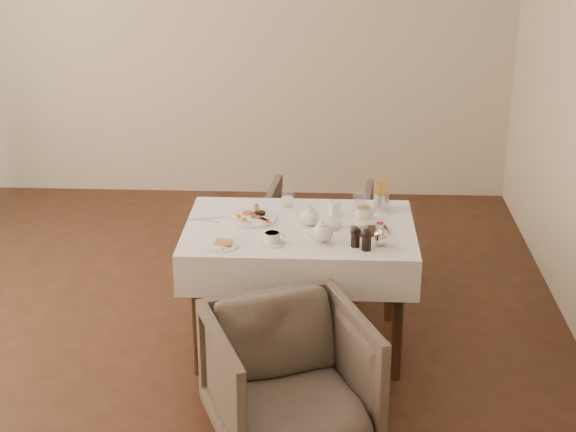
# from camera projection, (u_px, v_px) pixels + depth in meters

# --- Properties ---
(table) EXTENTS (1.28, 0.88, 0.75)m
(table) POSITION_uv_depth(u_px,v_px,m) (300.00, 245.00, 4.95)
(table) COLOR black
(table) RESTS_ON ground
(armchair_near) EXTENTS (0.94, 0.96, 0.67)m
(armchair_near) POSITION_uv_depth(u_px,v_px,m) (289.00, 380.00, 4.21)
(armchair_near) COLOR #4C4037
(armchair_near) RESTS_ON ground
(armchair_far) EXTENTS (0.76, 0.77, 0.64)m
(armchair_far) POSITION_uv_depth(u_px,v_px,m) (318.00, 234.00, 5.92)
(armchair_far) COLOR #4C4037
(armchair_far) RESTS_ON ground
(breakfast_plate) EXTENTS (0.31, 0.31, 0.04)m
(breakfast_plate) POSITION_uv_depth(u_px,v_px,m) (250.00, 217.00, 5.02)
(breakfast_plate) COLOR white
(breakfast_plate) RESTS_ON table
(side_plate) EXTENTS (0.19, 0.18, 0.02)m
(side_plate) POSITION_uv_depth(u_px,v_px,m) (220.00, 245.00, 4.65)
(side_plate) COLOR white
(side_plate) RESTS_ON table
(teapot_centre) EXTENTS (0.18, 0.17, 0.12)m
(teapot_centre) POSITION_uv_depth(u_px,v_px,m) (310.00, 215.00, 4.90)
(teapot_centre) COLOR white
(teapot_centre) RESTS_ON table
(teapot_front) EXTENTS (0.16, 0.13, 0.12)m
(teapot_front) POSITION_uv_depth(u_px,v_px,m) (322.00, 231.00, 4.68)
(teapot_front) COLOR white
(teapot_front) RESTS_ON table
(creamer) EXTENTS (0.07, 0.07, 0.08)m
(creamer) POSITION_uv_depth(u_px,v_px,m) (335.00, 208.00, 5.05)
(creamer) COLOR white
(creamer) RESTS_ON table
(teacup_near) EXTENTS (0.13, 0.13, 0.06)m
(teacup_near) POSITION_uv_depth(u_px,v_px,m) (272.00, 239.00, 4.67)
(teacup_near) COLOR white
(teacup_near) RESTS_ON table
(teacup_far) EXTENTS (0.14, 0.14, 0.07)m
(teacup_far) POSITION_uv_depth(u_px,v_px,m) (363.00, 214.00, 5.00)
(teacup_far) COLOR white
(teacup_far) RESTS_ON table
(glass_left) EXTENTS (0.09, 0.09, 0.10)m
(glass_left) POSITION_uv_depth(u_px,v_px,m) (287.00, 198.00, 5.18)
(glass_left) COLOR silver
(glass_left) RESTS_ON table
(glass_mid) EXTENTS (0.07, 0.07, 0.09)m
(glass_mid) POSITION_uv_depth(u_px,v_px,m) (336.00, 220.00, 4.87)
(glass_mid) COLOR silver
(glass_mid) RESTS_ON table
(glass_right) EXTENTS (0.08, 0.08, 0.10)m
(glass_right) POSITION_uv_depth(u_px,v_px,m) (359.00, 202.00, 5.12)
(glass_right) COLOR silver
(glass_right) RESTS_ON table
(condiment_board) EXTENTS (0.21, 0.15, 0.05)m
(condiment_board) POSITION_uv_depth(u_px,v_px,m) (370.00, 230.00, 4.83)
(condiment_board) COLOR black
(condiment_board) RESTS_ON table
(pepper_mill_left) EXTENTS (0.07, 0.07, 0.11)m
(pepper_mill_left) POSITION_uv_depth(u_px,v_px,m) (355.00, 237.00, 4.63)
(pepper_mill_left) COLOR black
(pepper_mill_left) RESTS_ON table
(pepper_mill_right) EXTENTS (0.07, 0.07, 0.12)m
(pepper_mill_right) POSITION_uv_depth(u_px,v_px,m) (367.00, 239.00, 4.59)
(pepper_mill_right) COLOR black
(pepper_mill_right) RESTS_ON table
(silver_pot) EXTENTS (0.10, 0.09, 0.11)m
(silver_pot) POSITION_uv_depth(u_px,v_px,m) (381.00, 235.00, 4.65)
(silver_pot) COLOR white
(silver_pot) RESTS_ON table
(fries_cup) EXTENTS (0.09, 0.09, 0.19)m
(fries_cup) POSITION_uv_depth(u_px,v_px,m) (382.00, 197.00, 5.12)
(fries_cup) COLOR silver
(fries_cup) RESTS_ON table
(cutlery_fork) EXTENTS (0.19, 0.07, 0.00)m
(cutlery_fork) POSITION_uv_depth(u_px,v_px,m) (208.00, 219.00, 5.01)
(cutlery_fork) COLOR silver
(cutlery_fork) RESTS_ON table
(cutlery_knife) EXTENTS (0.18, 0.05, 0.00)m
(cutlery_knife) POSITION_uv_depth(u_px,v_px,m) (205.00, 221.00, 4.98)
(cutlery_knife) COLOR silver
(cutlery_knife) RESTS_ON table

